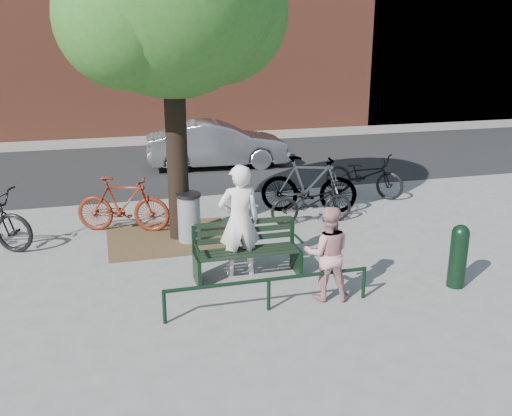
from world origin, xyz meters
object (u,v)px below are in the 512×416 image
object	(u,v)px
person_left	(239,221)
parked_car	(217,145)
bicycle_c	(311,202)
bollard	(459,254)
park_bench	(246,248)
person_right	(327,253)
litter_bin	(189,217)

from	to	relation	value
person_left	parked_car	size ratio (longest dim) A/B	0.45
person_left	bicycle_c	xyz separation A→B (m)	(2.09, 2.20, -0.48)
bollard	parked_car	distance (m)	9.41
park_bench	bicycle_c	xyz separation A→B (m)	(1.99, 2.27, -0.02)
bicycle_c	parked_car	world-z (taller)	parked_car
park_bench	person_right	xyz separation A→B (m)	(0.95, -1.13, 0.25)
bicycle_c	parked_car	size ratio (longest dim) A/B	0.43
bollard	litter_bin	bearing A→B (deg)	140.18
person_right	bicycle_c	xyz separation A→B (m)	(1.04, 3.40, -0.26)
person_left	person_right	distance (m)	1.61
park_bench	bicycle_c	bearing A→B (deg)	48.71
park_bench	bicycle_c	distance (m)	3.02
person_left	person_right	bearing A→B (deg)	131.58
litter_bin	bicycle_c	world-z (taller)	litter_bin
park_bench	parked_car	xyz separation A→B (m)	(1.15, 7.93, 0.20)
litter_bin	bicycle_c	distance (m)	2.68
bollard	bicycle_c	world-z (taller)	bollard
person_left	parked_car	bearing A→B (deg)	-98.67
litter_bin	parked_car	distance (m)	6.35
park_bench	bollard	size ratio (longest dim) A/B	1.69
litter_bin	person_left	bearing A→B (deg)	-72.62
person_left	bicycle_c	world-z (taller)	person_left
park_bench	bollard	xyz separation A→B (m)	(3.10, -1.28, 0.07)
bollard	litter_bin	world-z (taller)	bollard
park_bench	person_left	world-z (taller)	person_left
person_right	bollard	bearing A→B (deg)	-170.10
person_right	litter_bin	size ratio (longest dim) A/B	1.51
bollard	bicycle_c	size ratio (longest dim) A/B	0.58
bollard	person_right	bearing A→B (deg)	175.87
parked_car	park_bench	bearing A→B (deg)	175.06
park_bench	parked_car	size ratio (longest dim) A/B	0.42
park_bench	person_right	world-z (taller)	person_right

